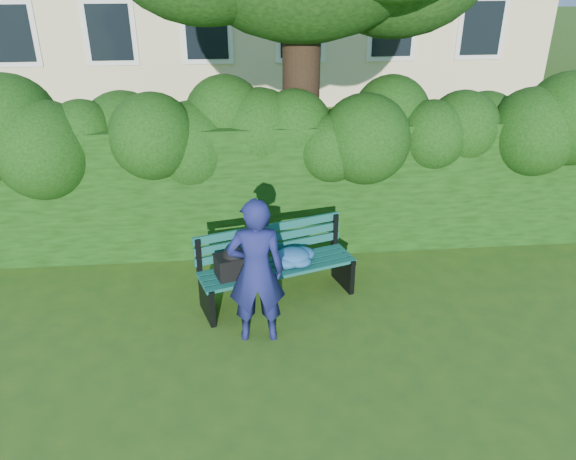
{
  "coord_description": "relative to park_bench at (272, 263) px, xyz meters",
  "views": [
    {
      "loc": [
        -0.53,
        -5.1,
        3.78
      ],
      "look_at": [
        0.0,
        0.6,
        0.95
      ],
      "focal_mm": 35.0,
      "sensor_mm": 36.0,
      "label": 1
    }
  ],
  "objects": [
    {
      "name": "ground",
      "position": [
        0.19,
        -0.64,
        -0.5
      ],
      "size": [
        80.0,
        80.0,
        0.0
      ],
      "primitive_type": "plane",
      "color": "#2D531A",
      "rests_on": "ground"
    },
    {
      "name": "hedge",
      "position": [
        0.19,
        1.56,
        0.4
      ],
      "size": [
        10.0,
        1.0,
        1.8
      ],
      "color": "black",
      "rests_on": "ground"
    },
    {
      "name": "park_bench",
      "position": [
        0.0,
        0.0,
        0.0
      ],
      "size": [
        1.93,
        1.08,
        0.89
      ],
      "rotation": [
        0.0,
        0.0,
        0.3
      ],
      "color": "#0D4043",
      "rests_on": "ground"
    },
    {
      "name": "man_reading",
      "position": [
        -0.21,
        -0.73,
        0.32
      ],
      "size": [
        0.61,
        0.41,
        1.65
      ],
      "primitive_type": "imported",
      "rotation": [
        0.0,
        0.0,
        3.12
      ],
      "color": "navy",
      "rests_on": "ground"
    }
  ]
}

